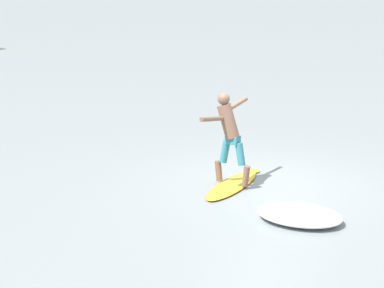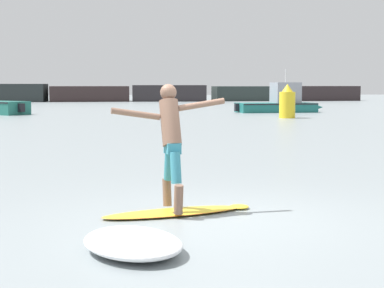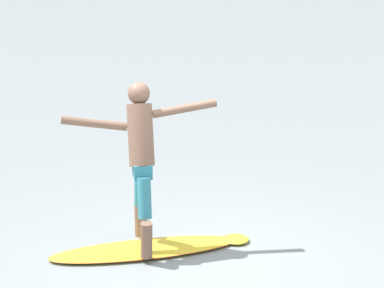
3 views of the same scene
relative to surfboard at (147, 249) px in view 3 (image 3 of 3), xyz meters
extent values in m
plane|color=gray|center=(0.49, -0.32, -0.03)|extent=(200.00, 200.00, 0.00)
ellipsoid|color=yellow|center=(-0.04, -0.01, 0.00)|extent=(2.21, 1.10, 0.07)
ellipsoid|color=yellow|center=(1.01, 0.27, 0.00)|extent=(0.37, 0.38, 0.06)
ellipsoid|color=#DB5B2D|center=(-0.04, -0.01, 0.00)|extent=(2.22, 1.12, 0.03)
cone|color=black|center=(-0.88, -0.24, -0.10)|extent=(0.06, 0.06, 0.14)
cone|color=black|center=(-0.70, -0.35, -0.10)|extent=(0.06, 0.06, 0.14)
cone|color=black|center=(-0.78, -0.05, -0.10)|extent=(0.06, 0.06, 0.14)
cylinder|color=brown|center=(-0.09, 0.30, 0.24)|extent=(0.16, 0.20, 0.43)
cylinder|color=teal|center=(-0.07, 0.16, 0.68)|extent=(0.18, 0.25, 0.47)
cylinder|color=brown|center=(0.01, -0.32, 0.24)|extent=(0.16, 0.20, 0.43)
cylinder|color=teal|center=(-0.01, -0.18, 0.68)|extent=(0.18, 0.25, 0.47)
cube|color=teal|center=(-0.04, -0.01, 0.94)|extent=(0.24, 0.29, 0.16)
cylinder|color=brown|center=(-0.06, 0.10, 1.30)|extent=(0.35, 0.52, 0.73)
sphere|color=brown|center=(-0.07, 0.21, 1.75)|extent=(0.25, 0.25, 0.25)
cylinder|color=brown|center=(-0.56, 0.09, 1.44)|extent=(0.73, 0.20, 0.21)
cylinder|color=brown|center=(0.42, 0.25, 1.56)|extent=(0.73, 0.20, 0.20)
camera|label=1|loc=(-9.68, -7.73, 4.14)|focal=60.00mm
camera|label=2|loc=(-1.01, -9.21, 1.87)|focal=60.00mm
camera|label=3|loc=(0.51, -9.42, 4.12)|focal=85.00mm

